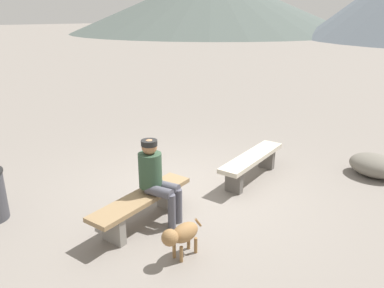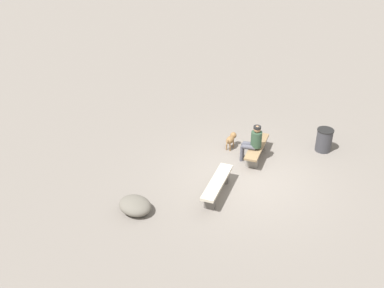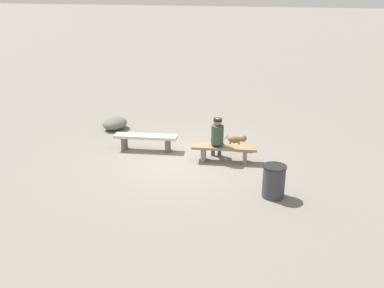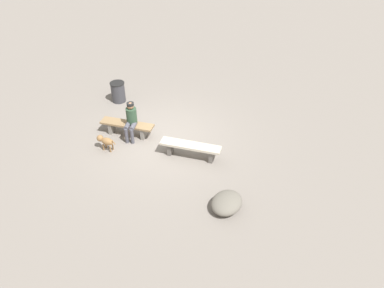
# 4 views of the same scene
# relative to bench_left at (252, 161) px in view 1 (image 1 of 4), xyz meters

# --- Properties ---
(ground) EXTENTS (210.00, 210.00, 0.06)m
(ground) POSITION_rel_bench_left_xyz_m (1.25, -0.36, -0.38)
(ground) COLOR gray
(bench_left) EXTENTS (1.86, 0.76, 0.47)m
(bench_left) POSITION_rel_bench_left_xyz_m (0.00, 0.00, 0.00)
(bench_left) COLOR #605B56
(bench_left) RESTS_ON ground
(bench_right) EXTENTS (1.79, 0.77, 0.44)m
(bench_right) POSITION_rel_bench_left_xyz_m (2.37, -0.04, -0.03)
(bench_right) COLOR gray
(bench_right) RESTS_ON ground
(seated_person) EXTENTS (0.46, 0.63, 1.23)m
(seated_person) POSITION_rel_bench_left_xyz_m (2.15, -0.00, 0.36)
(seated_person) COLOR #2D4733
(seated_person) RESTS_ON ground
(dog) EXTENTS (0.66, 0.26, 0.48)m
(dog) POSITION_rel_bench_left_xyz_m (2.47, 0.93, -0.02)
(dog) COLOR olive
(dog) RESTS_ON ground
(boulder) EXTENTS (0.81, 0.97, 0.40)m
(boulder) POSITION_rel_bench_left_xyz_m (-1.84, 1.42, -0.15)
(boulder) COLOR #6B665B
(boulder) RESTS_ON ground
(distant_peak_1) EXTENTS (43.70, 43.70, 9.00)m
(distant_peak_1) POSITION_rel_bench_left_xyz_m (-38.82, -40.62, 4.15)
(distant_peak_1) COLOR #4C5651
(distant_peak_1) RESTS_ON ground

